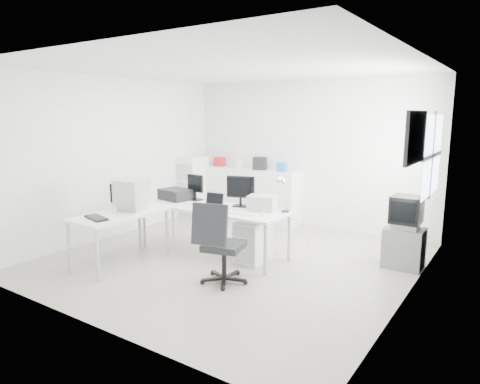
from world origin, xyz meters
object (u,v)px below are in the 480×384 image
Objects in this scene: main_desk at (213,230)px; tv_cabinet at (404,248)px; crt_monitor at (132,196)px; crt_tv at (406,213)px; sideboard at (251,194)px; lcd_monitor_small at (195,188)px; side_desk at (121,238)px; inkjet_printer at (176,194)px; lcd_monitor_large at (241,192)px; filing_cabinet at (193,186)px; laptop at (211,202)px; drawer_pedestal at (253,241)px; laser_printer at (262,203)px; office_chair at (224,242)px.

main_desk reaches higher than tv_cabinet.
main_desk is 1.34m from crt_monitor.
sideboard reaches higher than crt_tv.
main_desk is 5.70× the size of lcd_monitor_small.
crt_tv is (3.48, 2.12, 0.42)m from side_desk.
inkjet_printer is 1.09× the size of lcd_monitor_large.
side_desk is 1.09× the size of filing_cabinet.
filing_cabinet reaches higher than inkjet_printer.
lcd_monitor_large is at bearing -62.05° from sideboard.
sideboard is at bearing 100.91° from laptop.
tv_cabinet is 3.51m from sideboard.
side_desk is 4.07m from tv_cabinet.
crt_monitor is at bearing -151.76° from crt_tv.
drawer_pedestal is at bearing 6.26° from laptop.
crt_monitor is 0.33× the size of filing_cabinet.
tv_cabinet is at bearing 0.00° from crt_tv.
lcd_monitor_large is 0.92× the size of crt_tv.
side_desk is at bearing -157.05° from laser_printer.
laser_printer is 0.30× the size of filing_cabinet.
lcd_monitor_small reaches higher than laptop.
laser_printer is 0.18× the size of sideboard.
filing_cabinet reaches higher than main_desk.
office_chair is 3.75m from filing_cabinet.
lcd_monitor_small is 1.99m from sideboard.
laptop reaches higher than inkjet_printer.
laser_printer is (1.60, 0.12, 0.02)m from inkjet_printer.
filing_cabinet reaches higher than lcd_monitor_large.
inkjet_printer is 3.60m from crt_tv.
main_desk is 1.14× the size of sideboard.
side_desk is at bearing -100.72° from crt_monitor.
laser_printer is 0.36× the size of office_chair.
filing_cabinet is at bearing 129.25° from laptop.
inkjet_printer is 2.12m from sideboard.
drawer_pedestal is at bearing -33.57° from filing_cabinet.
drawer_pedestal is 1.42× the size of lcd_monitor_small.
laser_printer is at bearing 39.52° from side_desk.
sideboard reaches higher than inkjet_printer.
inkjet_printer is 1.22m from lcd_monitor_large.
crt_monitor is 3.07m from sideboard.
laptop is 2.68m from filing_cabinet.
laptop is at bearing -44.02° from filing_cabinet.
lcd_monitor_small reaches higher than drawer_pedestal.
laptop is at bearing 48.01° from side_desk.
main_desk is 4.18× the size of tv_cabinet.
laser_printer is 2.45m from sideboard.
lcd_monitor_small is 0.73× the size of tv_cabinet.
laser_printer is (0.40, -0.03, -0.12)m from lcd_monitor_large.
inkjet_printer is 0.92m from laptop.
laptop is at bearing -156.55° from tv_cabinet.
office_chair reaches higher than inkjet_printer.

